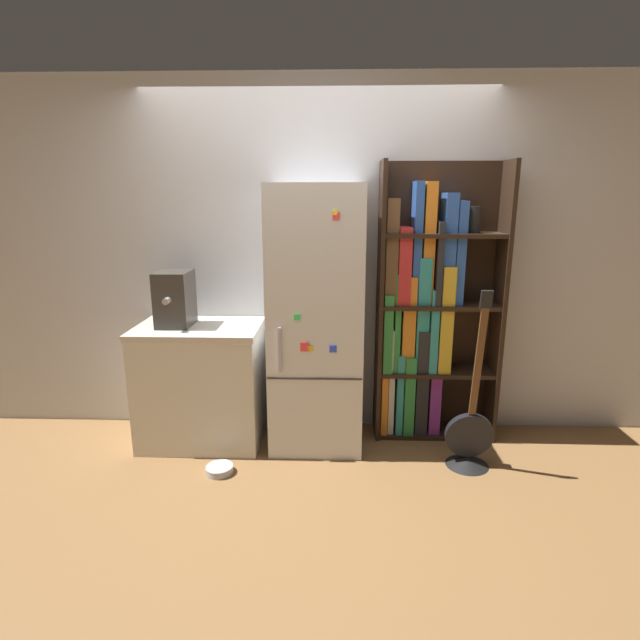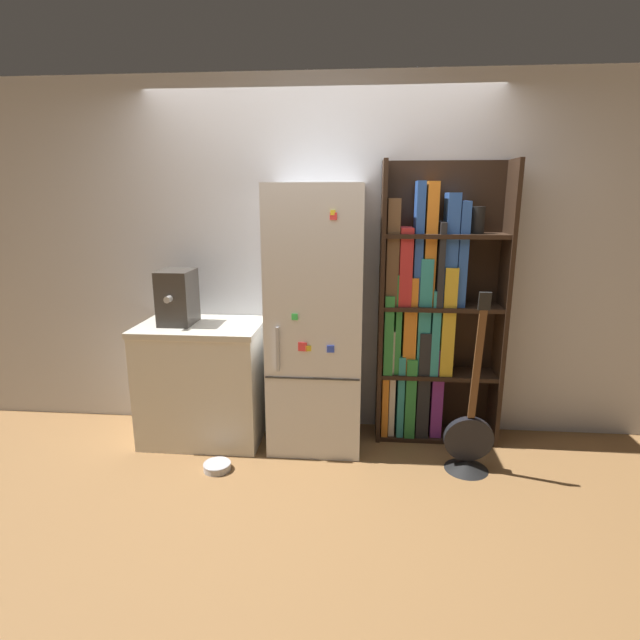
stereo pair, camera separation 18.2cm
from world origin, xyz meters
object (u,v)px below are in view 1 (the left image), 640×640
at_px(espresso_machine, 175,299).
at_px(guitar, 469,442).
at_px(pet_bowl, 220,469).
at_px(bookshelf, 425,314).
at_px(refrigerator, 316,320).

bearing_deg(espresso_machine, guitar, -9.18).
bearing_deg(guitar, pet_bowl, -174.91).
height_order(bookshelf, pet_bowl, bookshelf).
bearing_deg(guitar, bookshelf, 116.09).
distance_m(refrigerator, pet_bowl, 1.19).
relative_size(espresso_machine, pet_bowl, 2.10).
bearing_deg(refrigerator, bookshelf, 11.86).
height_order(guitar, pet_bowl, guitar).
height_order(refrigerator, pet_bowl, refrigerator).
relative_size(bookshelf, pet_bowl, 10.94).
relative_size(refrigerator, bookshelf, 0.92).
bearing_deg(pet_bowl, bookshelf, 24.61).
bearing_deg(refrigerator, espresso_machine, -179.75).
bearing_deg(refrigerator, guitar, -17.80).
bearing_deg(espresso_machine, bookshelf, 5.46).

